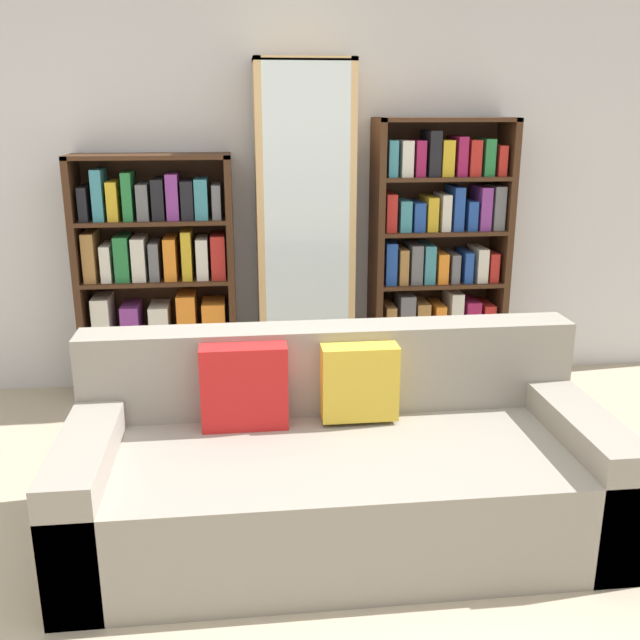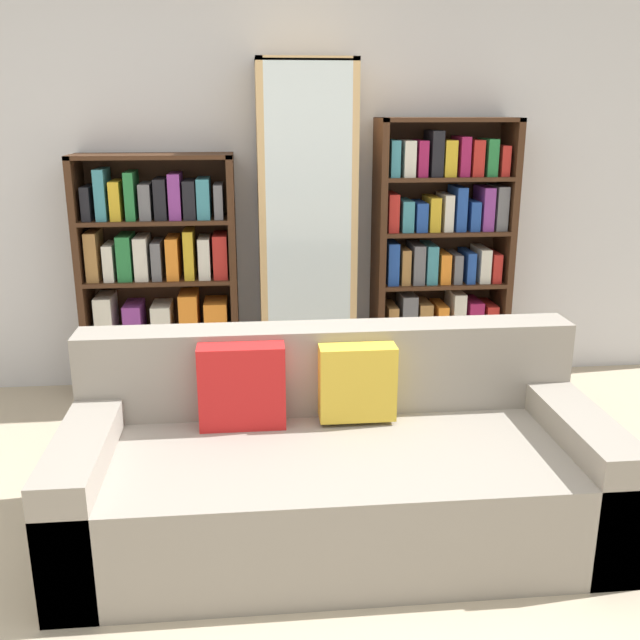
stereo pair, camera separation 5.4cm
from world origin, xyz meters
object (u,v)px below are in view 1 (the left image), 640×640
(bookshelf_right, at_px, (438,260))
(couch, at_px, (338,468))
(wine_bottle, at_px, (414,389))
(bookshelf_left, at_px, (158,283))
(display_cabinet, at_px, (304,235))

(bookshelf_right, bearing_deg, couch, -117.90)
(couch, xyz_separation_m, wine_bottle, (0.61, 1.13, -0.13))
(bookshelf_left, relative_size, wine_bottle, 3.98)
(wine_bottle, bearing_deg, couch, -118.32)
(bookshelf_left, distance_m, display_cabinet, 0.92)
(couch, distance_m, display_cabinet, 1.74)
(couch, bearing_deg, wine_bottle, 61.68)
(bookshelf_right, relative_size, wine_bottle, 4.53)
(bookshelf_right, bearing_deg, display_cabinet, -178.92)
(display_cabinet, xyz_separation_m, bookshelf_right, (0.84, 0.02, -0.18))
(display_cabinet, bearing_deg, wine_bottle, -37.92)
(bookshelf_right, bearing_deg, wine_bottle, -116.88)
(bookshelf_left, distance_m, bookshelf_right, 1.72)
(display_cabinet, relative_size, wine_bottle, 5.40)
(couch, distance_m, bookshelf_right, 1.89)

